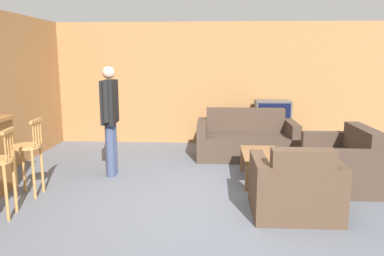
{
  "coord_description": "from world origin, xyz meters",
  "views": [
    {
      "loc": [
        0.1,
        -4.49,
        1.85
      ],
      "look_at": [
        -0.19,
        0.83,
        0.85
      ],
      "focal_mm": 35.0,
      "sensor_mm": 36.0,
      "label": 1
    }
  ],
  "objects_px": {
    "armchair_near": "(295,189)",
    "coffee_table": "(261,157)",
    "tv_unit": "(272,135)",
    "person_by_window": "(110,115)",
    "loveseat_right": "(343,164)",
    "bar_chair_far": "(28,154)",
    "couch_far": "(246,141)",
    "tv": "(272,112)"
  },
  "relations": [
    {
      "from": "couch_far",
      "to": "person_by_window",
      "type": "bearing_deg",
      "value": -151.43
    },
    {
      "from": "loveseat_right",
      "to": "person_by_window",
      "type": "relative_size",
      "value": 0.8
    },
    {
      "from": "tv",
      "to": "person_by_window",
      "type": "relative_size",
      "value": 0.41
    },
    {
      "from": "coffee_table",
      "to": "tv_unit",
      "type": "height_order",
      "value": "tv_unit"
    },
    {
      "from": "couch_far",
      "to": "tv_unit",
      "type": "relative_size",
      "value": 1.79
    },
    {
      "from": "armchair_near",
      "to": "couch_far",
      "type": "bearing_deg",
      "value": 97.69
    },
    {
      "from": "armchair_near",
      "to": "tv_unit",
      "type": "relative_size",
      "value": 0.98
    },
    {
      "from": "tv_unit",
      "to": "loveseat_right",
      "type": "bearing_deg",
      "value": -72.94
    },
    {
      "from": "bar_chair_far",
      "to": "coffee_table",
      "type": "xyz_separation_m",
      "value": [
        3.21,
        0.82,
        -0.22
      ]
    },
    {
      "from": "loveseat_right",
      "to": "tv_unit",
      "type": "distance_m",
      "value": 2.38
    },
    {
      "from": "bar_chair_far",
      "to": "couch_far",
      "type": "bearing_deg",
      "value": 35.07
    },
    {
      "from": "coffee_table",
      "to": "person_by_window",
      "type": "distance_m",
      "value": 2.43
    },
    {
      "from": "tv",
      "to": "tv_unit",
      "type": "bearing_deg",
      "value": 90.0
    },
    {
      "from": "bar_chair_far",
      "to": "coffee_table",
      "type": "relative_size",
      "value": 1.05
    },
    {
      "from": "coffee_table",
      "to": "tv",
      "type": "bearing_deg",
      "value": 77.18
    },
    {
      "from": "tv_unit",
      "to": "person_by_window",
      "type": "xyz_separation_m",
      "value": [
        -2.83,
        -2.02,
        0.71
      ]
    },
    {
      "from": "coffee_table",
      "to": "tv_unit",
      "type": "relative_size",
      "value": 0.99
    },
    {
      "from": "couch_far",
      "to": "coffee_table",
      "type": "relative_size",
      "value": 1.81
    },
    {
      "from": "armchair_near",
      "to": "coffee_table",
      "type": "xyz_separation_m",
      "value": [
        -0.24,
        1.27,
        0.05
      ]
    },
    {
      "from": "bar_chair_far",
      "to": "tv_unit",
      "type": "relative_size",
      "value": 1.03
    },
    {
      "from": "bar_chair_far",
      "to": "tv",
      "type": "height_order",
      "value": "bar_chair_far"
    },
    {
      "from": "tv_unit",
      "to": "person_by_window",
      "type": "relative_size",
      "value": 0.59
    },
    {
      "from": "bar_chair_far",
      "to": "loveseat_right",
      "type": "height_order",
      "value": "bar_chair_far"
    },
    {
      "from": "coffee_table",
      "to": "person_by_window",
      "type": "bearing_deg",
      "value": 176.49
    },
    {
      "from": "armchair_near",
      "to": "tv",
      "type": "xyz_separation_m",
      "value": [
        0.25,
        3.42,
        0.44
      ]
    },
    {
      "from": "loveseat_right",
      "to": "tv",
      "type": "relative_size",
      "value": 1.94
    },
    {
      "from": "couch_far",
      "to": "loveseat_right",
      "type": "height_order",
      "value": "couch_far"
    },
    {
      "from": "bar_chair_far",
      "to": "tv_unit",
      "type": "height_order",
      "value": "bar_chair_far"
    },
    {
      "from": "armchair_near",
      "to": "coffee_table",
      "type": "bearing_deg",
      "value": 100.9
    },
    {
      "from": "tv",
      "to": "person_by_window",
      "type": "distance_m",
      "value": 3.48
    },
    {
      "from": "coffee_table",
      "to": "tv_unit",
      "type": "bearing_deg",
      "value": 77.2
    },
    {
      "from": "couch_far",
      "to": "coffee_table",
      "type": "height_order",
      "value": "couch_far"
    },
    {
      "from": "tv",
      "to": "armchair_near",
      "type": "bearing_deg",
      "value": -94.12
    },
    {
      "from": "loveseat_right",
      "to": "person_by_window",
      "type": "height_order",
      "value": "person_by_window"
    },
    {
      "from": "tv",
      "to": "couch_far",
      "type": "bearing_deg",
      "value": -127.03
    },
    {
      "from": "coffee_table",
      "to": "armchair_near",
      "type": "bearing_deg",
      "value": -79.1
    },
    {
      "from": "couch_far",
      "to": "coffee_table",
      "type": "distance_m",
      "value": 1.36
    },
    {
      "from": "bar_chair_far",
      "to": "person_by_window",
      "type": "xyz_separation_m",
      "value": [
        0.87,
        0.96,
        0.39
      ]
    },
    {
      "from": "bar_chair_far",
      "to": "tv",
      "type": "relative_size",
      "value": 1.48
    },
    {
      "from": "coffee_table",
      "to": "couch_far",
      "type": "bearing_deg",
      "value": 94.65
    },
    {
      "from": "tv",
      "to": "person_by_window",
      "type": "xyz_separation_m",
      "value": [
        -2.83,
        -2.01,
        0.21
      ]
    },
    {
      "from": "couch_far",
      "to": "armchair_near",
      "type": "distance_m",
      "value": 2.65
    }
  ]
}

